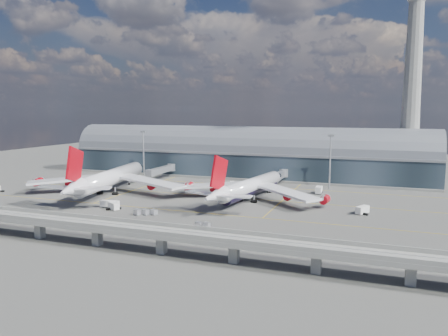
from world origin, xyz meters
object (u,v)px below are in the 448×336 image
(service_truck_1, at_px, (114,206))
(cargo_train_2, at_px, (203,225))
(service_truck_3, at_px, (362,210))
(floodlight_mast_right, at_px, (330,160))
(cargo_train_0, at_px, (84,218))
(control_tower, at_px, (412,80))
(service_truck_5, at_px, (233,185))
(service_truck_2, at_px, (110,204))
(floodlight_mast_left, at_px, (144,153))
(cargo_train_1, at_px, (146,212))
(airliner_right, at_px, (249,187))
(service_truck_4, at_px, (319,190))
(airliner_left, at_px, (109,178))

(service_truck_1, distance_m, cargo_train_2, 42.36)
(service_truck_3, relative_size, cargo_train_2, 1.20)
(floodlight_mast_right, relative_size, cargo_train_0, 2.52)
(control_tower, relative_size, service_truck_5, 18.02)
(service_truck_2, bearing_deg, service_truck_3, -79.82)
(floodlight_mast_left, xyz_separation_m, cargo_train_2, (70.26, -83.11, -12.75))
(service_truck_1, xyz_separation_m, cargo_train_1, (15.31, -2.84, -0.43))
(control_tower, height_order, floodlight_mast_left, control_tower)
(floodlight_mast_left, bearing_deg, control_tower, 11.72)
(airliner_right, distance_m, cargo_train_1, 45.53)
(service_truck_4, relative_size, cargo_train_2, 1.07)
(floodlight_mast_right, height_order, service_truck_1, floodlight_mast_right)
(service_truck_3, bearing_deg, airliner_left, -152.34)
(floodlight_mast_right, bearing_deg, floodlight_mast_left, 180.00)
(control_tower, bearing_deg, floodlight_mast_right, -141.34)
(floodlight_mast_right, bearing_deg, cargo_train_1, -126.45)
(airliner_right, relative_size, service_truck_5, 11.97)
(service_truck_1, relative_size, cargo_train_0, 0.53)
(floodlight_mast_left, distance_m, service_truck_1, 78.75)
(floodlight_mast_left, relative_size, service_truck_2, 3.39)
(floodlight_mast_right, distance_m, cargo_train_0, 114.25)
(floodlight_mast_right, height_order, service_truck_4, floodlight_mast_right)
(cargo_train_2, bearing_deg, control_tower, -17.45)
(floodlight_mast_left, bearing_deg, airliner_right, -28.33)
(service_truck_1, distance_m, cargo_train_1, 15.58)
(cargo_train_0, xyz_separation_m, cargo_train_2, (41.19, 5.54, 0.01))
(service_truck_1, height_order, cargo_train_1, service_truck_1)
(airliner_left, bearing_deg, floodlight_mast_right, 16.31)
(control_tower, distance_m, floodlight_mast_left, 143.01)
(cargo_train_1, bearing_deg, control_tower, -19.20)
(service_truck_2, distance_m, cargo_train_0, 19.78)
(service_truck_2, xyz_separation_m, cargo_train_1, (19.03, -5.71, -0.41))
(service_truck_1, distance_m, cargo_train_0, 16.62)
(floodlight_mast_right, relative_size, cargo_train_1, 2.97)
(control_tower, relative_size, airliner_left, 1.30)
(service_truck_3, distance_m, cargo_train_2, 59.48)
(airliner_left, distance_m, service_truck_5, 58.06)
(service_truck_2, relative_size, cargo_train_2, 1.45)
(service_truck_1, relative_size, cargo_train_1, 0.62)
(airliner_right, bearing_deg, airliner_left, -165.03)
(service_truck_2, height_order, cargo_train_0, service_truck_2)
(airliner_right, bearing_deg, cargo_train_2, -84.06)
(cargo_train_1, bearing_deg, service_truck_3, -46.55)
(service_truck_3, relative_size, service_truck_5, 1.10)
(service_truck_5, bearing_deg, service_truck_2, -145.01)
(airliner_left, height_order, cargo_train_0, airliner_left)
(cargo_train_2, bearing_deg, cargo_train_0, 110.44)
(service_truck_5, bearing_deg, floodlight_mast_right, -12.94)
(airliner_left, height_order, cargo_train_1, airliner_left)
(floodlight_mast_right, xyz_separation_m, service_truck_1, (-70.62, -72.04, -12.20))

